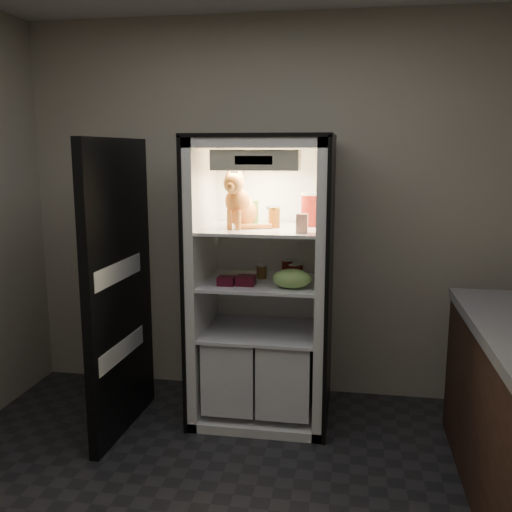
{
  "coord_description": "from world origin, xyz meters",
  "views": [
    {
      "loc": [
        0.57,
        -2.25,
        1.78
      ],
      "look_at": [
        -0.04,
        1.32,
        1.1
      ],
      "focal_mm": 40.0,
      "sensor_mm": 36.0,
      "label": 1
    }
  ],
  "objects": [
    {
      "name": "salsa_jar",
      "position": [
        0.08,
        1.33,
        1.36
      ],
      "size": [
        0.07,
        0.07,
        0.13
      ],
      "color": "maroon",
      "rests_on": "refrigerator"
    },
    {
      "name": "parmesan_shaker",
      "position": [
        -0.06,
        1.36,
        1.38
      ],
      "size": [
        0.07,
        0.07,
        0.17
      ],
      "color": "#227F38",
      "rests_on": "refrigerator"
    },
    {
      "name": "berry_box_left",
      "position": [
        -0.2,
        1.17,
        0.97
      ],
      "size": [
        0.11,
        0.11,
        0.05
      ],
      "primitive_type": "cube",
      "color": "#540E24",
      "rests_on": "refrigerator"
    },
    {
      "name": "mayo_tub",
      "position": [
        0.05,
        1.49,
        1.35
      ],
      "size": [
        0.09,
        0.09,
        0.12
      ],
      "color": "white",
      "rests_on": "refrigerator"
    },
    {
      "name": "pepper_jar",
      "position": [
        0.3,
        1.45,
        1.4
      ],
      "size": [
        0.13,
        0.13,
        0.22
      ],
      "color": "#A41815",
      "rests_on": "refrigerator"
    },
    {
      "name": "soda_can_a",
      "position": [
        0.16,
        1.39,
        1.01
      ],
      "size": [
        0.07,
        0.07,
        0.13
      ],
      "color": "black",
      "rests_on": "refrigerator"
    },
    {
      "name": "grape_bag",
      "position": [
        0.22,
        1.16,
        1.0
      ],
      "size": [
        0.24,
        0.17,
        0.12
      ],
      "primitive_type": "ellipsoid",
      "color": "#78AD51",
      "rests_on": "refrigerator"
    },
    {
      "name": "condiment_jar",
      "position": [
        -0.01,
        1.39,
        0.99
      ],
      "size": [
        0.07,
        0.07,
        0.09
      ],
      "color": "brown",
      "rests_on": "refrigerator"
    },
    {
      "name": "soda_can_c",
      "position": [
        0.21,
        1.28,
        1.0
      ],
      "size": [
        0.07,
        0.07,
        0.12
      ],
      "color": "black",
      "rests_on": "refrigerator"
    },
    {
      "name": "tabby_cat",
      "position": [
        -0.13,
        1.29,
        1.43
      ],
      "size": [
        0.32,
        0.37,
        0.38
      ],
      "rotation": [
        0.0,
        0.0,
        -0.16
      ],
      "color": "#C84E19",
      "rests_on": "refrigerator"
    },
    {
      "name": "cream_carton",
      "position": [
        0.28,
        1.12,
        1.35
      ],
      "size": [
        0.07,
        0.07,
        0.12
      ],
      "primitive_type": "cube",
      "color": "silver",
      "rests_on": "refrigerator"
    },
    {
      "name": "refrigerator",
      "position": [
        0.0,
        1.38,
        0.79
      ],
      "size": [
        0.9,
        0.72,
        1.88
      ],
      "color": "white",
      "rests_on": "floor"
    },
    {
      "name": "berry_box_right",
      "position": [
        -0.08,
        1.19,
        0.97
      ],
      "size": [
        0.12,
        0.12,
        0.06
      ],
      "primitive_type": "cube",
      "color": "#540E24",
      "rests_on": "refrigerator"
    },
    {
      "name": "fridge_door",
      "position": [
        -0.85,
        1.01,
        0.91
      ],
      "size": [
        0.09,
        0.87,
        1.85
      ],
      "rotation": [
        0.0,
        0.0,
        -0.03
      ],
      "color": "black",
      "rests_on": "floor"
    },
    {
      "name": "soda_can_b",
      "position": [
        0.24,
        1.37,
        1.0
      ],
      "size": [
        0.06,
        0.06,
        0.11
      ],
      "color": "black",
      "rests_on": "refrigerator"
    },
    {
      "name": "room_shell",
      "position": [
        0.0,
        0.0,
        1.62
      ],
      "size": [
        3.6,
        3.6,
        3.6
      ],
      "color": "white",
      "rests_on": "floor"
    }
  ]
}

